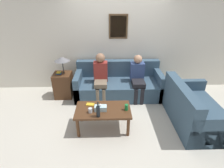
# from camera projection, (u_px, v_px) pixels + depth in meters

# --- Properties ---
(ground_plane) EXTENTS (16.00, 16.00, 0.00)m
(ground_plane) POSITION_uv_depth(u_px,v_px,m) (120.00, 105.00, 4.28)
(ground_plane) COLOR beige
(wall_back) EXTENTS (9.00, 0.08, 2.60)m
(wall_back) POSITION_uv_depth(u_px,v_px,m) (118.00, 42.00, 4.61)
(wall_back) COLOR silver
(wall_back) RESTS_ON ground_plane
(couch_main) EXTENTS (2.21, 0.93, 0.86)m
(couch_main) POSITION_uv_depth(u_px,v_px,m) (118.00, 84.00, 4.64)
(couch_main) COLOR #385166
(couch_main) RESTS_ON ground_plane
(couch_side) EXTENTS (0.93, 1.50, 0.86)m
(couch_side) POSITION_uv_depth(u_px,v_px,m) (193.00, 111.00, 3.59)
(couch_side) COLOR #385166
(couch_side) RESTS_ON ground_plane
(coffee_table) EXTENTS (1.06, 0.59, 0.45)m
(coffee_table) POSITION_uv_depth(u_px,v_px,m) (103.00, 112.00, 3.39)
(coffee_table) COLOR #4C2D19
(coffee_table) RESTS_ON ground_plane
(side_table_with_lamp) EXTENTS (0.46, 0.44, 1.08)m
(side_table_with_lamp) POSITION_uv_depth(u_px,v_px,m) (63.00, 83.00, 4.50)
(side_table_with_lamp) COLOR #4C2D19
(side_table_with_lamp) RESTS_ON ground_plane
(wine_bottle) EXTENTS (0.07, 0.07, 0.31)m
(wine_bottle) POSITION_uv_depth(u_px,v_px,m) (98.00, 111.00, 3.11)
(wine_bottle) COLOR black
(wine_bottle) RESTS_ON coffee_table
(drinking_glass) EXTENTS (0.07, 0.07, 0.09)m
(drinking_glass) POSITION_uv_depth(u_px,v_px,m) (90.00, 110.00, 3.25)
(drinking_glass) COLOR silver
(drinking_glass) RESTS_ON coffee_table
(book_stack) EXTENTS (0.17, 0.12, 0.02)m
(book_stack) POSITION_uv_depth(u_px,v_px,m) (90.00, 104.00, 3.49)
(book_stack) COLOR gold
(book_stack) RESTS_ON coffee_table
(soda_can) EXTENTS (0.07, 0.07, 0.12)m
(soda_can) POSITION_uv_depth(u_px,v_px,m) (126.00, 107.00, 3.31)
(soda_can) COLOR #197A38
(soda_can) RESTS_ON coffee_table
(tissue_box) EXTENTS (0.23, 0.12, 0.14)m
(tissue_box) POSITION_uv_depth(u_px,v_px,m) (101.00, 108.00, 3.30)
(tissue_box) COLOR silver
(tissue_box) RESTS_ON coffee_table
(person_left) EXTENTS (0.34, 0.58, 1.17)m
(person_left) POSITION_uv_depth(u_px,v_px,m) (101.00, 75.00, 4.31)
(person_left) COLOR #756651
(person_left) RESTS_ON ground_plane
(person_right) EXTENTS (0.34, 0.62, 1.11)m
(person_right) POSITION_uv_depth(u_px,v_px,m) (138.00, 76.00, 4.36)
(person_right) COLOR black
(person_right) RESTS_ON ground_plane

